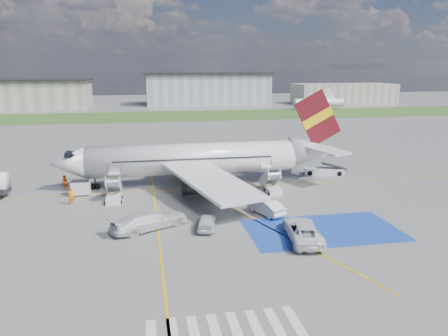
{
  "coord_description": "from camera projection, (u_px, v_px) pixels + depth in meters",
  "views": [
    {
      "loc": [
        -5.98,
        -39.64,
        14.73
      ],
      "look_at": [
        2.91,
        7.8,
        3.5
      ],
      "focal_mm": 35.0,
      "sensor_mm": 36.0,
      "label": 1
    }
  ],
  "objects": [
    {
      "name": "ground",
      "position": [
        209.0,
        222.0,
        42.36
      ],
      "size": [
        400.0,
        400.0,
        0.0
      ],
      "primitive_type": "plane",
      "color": "#60605E",
      "rests_on": "ground"
    },
    {
      "name": "grass_strip",
      "position": [
        162.0,
        116.0,
        133.3
      ],
      "size": [
        400.0,
        30.0,
        0.01
      ],
      "primitive_type": "cube",
      "color": "#2D4C1E",
      "rests_on": "ground"
    },
    {
      "name": "taxiway_line_main",
      "position": [
        195.0,
        189.0,
        53.84
      ],
      "size": [
        120.0,
        0.2,
        0.01
      ],
      "primitive_type": "cube",
      "color": "gold",
      "rests_on": "ground"
    },
    {
      "name": "taxiway_line_cross",
      "position": [
        163.0,
        273.0,
        31.89
      ],
      "size": [
        0.2,
        60.0,
        0.01
      ],
      "primitive_type": "cube",
      "color": "gold",
      "rests_on": "ground"
    },
    {
      "name": "taxiway_line_diag",
      "position": [
        195.0,
        189.0,
        53.84
      ],
      "size": [
        20.71,
        56.45,
        0.01
      ],
      "primitive_type": "cube",
      "rotation": [
        0.0,
        0.0,
        0.35
      ],
      "color": "gold",
      "rests_on": "ground"
    },
    {
      "name": "staging_box",
      "position": [
        323.0,
        230.0,
        40.32
      ],
      "size": [
        14.0,
        8.0,
        0.01
      ],
      "primitive_type": "cube",
      "color": "#193B98",
      "rests_on": "ground"
    },
    {
      "name": "crosswalk",
      "position": [
        226.0,
        332.0,
        24.8
      ],
      "size": [
        9.0,
        4.0,
        0.01
      ],
      "color": "silver",
      "rests_on": "ground"
    },
    {
      "name": "terminal_west",
      "position": [
        2.0,
        95.0,
        155.81
      ],
      "size": [
        60.0,
        22.0,
        10.0
      ],
      "primitive_type": "cube",
      "color": "gray",
      "rests_on": "ground"
    },
    {
      "name": "terminal_centre",
      "position": [
        207.0,
        89.0,
        173.82
      ],
      "size": [
        48.0,
        18.0,
        12.0
      ],
      "primitive_type": "cube",
      "color": "gray",
      "rests_on": "ground"
    },
    {
      "name": "terminal_east",
      "position": [
        344.0,
        94.0,
        177.44
      ],
      "size": [
        40.0,
        16.0,
        8.0
      ],
      "primitive_type": "cube",
      "color": "gray",
      "rests_on": "ground"
    },
    {
      "name": "airliner",
      "position": [
        204.0,
        158.0,
        55.26
      ],
      "size": [
        36.81,
        32.95,
        11.92
      ],
      "color": "silver",
      "rests_on": "ground"
    },
    {
      "name": "airstairs_fwd",
      "position": [
        114.0,
        196.0,
        48.84
      ],
      "size": [
        1.9,
        5.2,
        3.6
      ],
      "color": "silver",
      "rests_on": "ground"
    },
    {
      "name": "airstairs_aft",
      "position": [
        273.0,
        188.0,
        52.16
      ],
      "size": [
        1.9,
        5.2,
        3.6
      ],
      "color": "silver",
      "rests_on": "ground"
    },
    {
      "name": "gpu_cart",
      "position": [
        81.0,
        189.0,
        51.08
      ],
      "size": [
        2.16,
        1.43,
        1.78
      ],
      "rotation": [
        0.0,
        0.0,
        -0.02
      ],
      "color": "silver",
      "rests_on": "ground"
    },
    {
      "name": "belt_loader",
      "position": [
        324.0,
        171.0,
        61.08
      ],
      "size": [
        5.98,
        3.31,
        1.73
      ],
      "rotation": [
        0.0,
        0.0,
        -0.26
      ],
      "color": "silver",
      "rests_on": "ground"
    },
    {
      "name": "car_silver_a",
      "position": [
        207.0,
        221.0,
        40.53
      ],
      "size": [
        2.46,
        4.36,
        1.4
      ],
      "primitive_type": "imported",
      "rotation": [
        0.0,
        0.0,
        2.94
      ],
      "color": "silver",
      "rests_on": "ground"
    },
    {
      "name": "car_silver_b",
      "position": [
        266.0,
        207.0,
        44.52
      ],
      "size": [
        3.24,
        4.87,
        1.52
      ],
      "primitive_type": "imported",
      "rotation": [
        0.0,
        0.0,
        3.53
      ],
      "color": "silver",
      "rests_on": "ground"
    },
    {
      "name": "van_white_a",
      "position": [
        303.0,
        228.0,
        38.02
      ],
      "size": [
        3.45,
        5.96,
        2.11
      ],
      "primitive_type": "imported",
      "rotation": [
        0.0,
        0.0,
        2.98
      ],
      "color": "white",
      "rests_on": "ground"
    },
    {
      "name": "van_white_b",
      "position": [
        150.0,
        217.0,
        40.4
      ],
      "size": [
        6.1,
        4.68,
        2.22
      ],
      "primitive_type": "imported",
      "rotation": [
        0.0,
        0.0,
        2.05
      ],
      "color": "silver",
      "rests_on": "ground"
    },
    {
      "name": "crew_fwd",
      "position": [
        72.0,
        196.0,
        47.53
      ],
      "size": [
        0.85,
        0.74,
        1.95
      ],
      "primitive_type": "imported",
      "rotation": [
        0.0,
        0.0,
        0.47
      ],
      "color": "orange",
      "rests_on": "ground"
    },
    {
      "name": "crew_nose",
      "position": [
        65.0,
        182.0,
        53.6
      ],
      "size": [
        1.09,
        1.05,
        1.76
      ],
      "primitive_type": "imported",
      "rotation": [
        0.0,
        0.0,
        -0.67
      ],
      "color": "orange",
      "rests_on": "ground"
    },
    {
      "name": "crew_aft",
      "position": [
        234.0,
        186.0,
        51.78
      ],
      "size": [
        0.47,
        1.1,
        1.86
      ],
      "primitive_type": "imported",
      "rotation": [
        0.0,
        0.0,
        1.56
      ],
      "color": "orange",
      "rests_on": "ground"
    }
  ]
}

